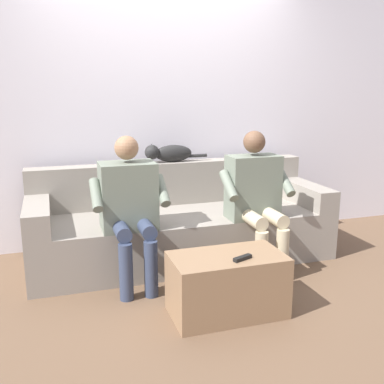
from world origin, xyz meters
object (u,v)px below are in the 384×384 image
Objects in this scene: couch at (180,225)px; person_right_seated at (129,202)px; coffee_table at (227,285)px; cat_on_backrest at (168,153)px; remote_black at (243,258)px; person_left_seated at (256,194)px.

person_right_seated is (0.51, 0.40, 0.35)m from couch.
person_right_seated is (0.51, -0.70, 0.43)m from coffee_table.
remote_black is (-0.09, 1.50, -0.47)m from cat_on_backrest.
couch is 18.46× the size of remote_black.
cat_on_backrest is at bearing -88.79° from coffee_table.
coffee_table is at bearing 91.21° from cat_on_backrest.
person_left_seated is at bearing 177.88° from person_right_seated.
cat_on_backrest reaches higher than coffee_table.
couch is 1.21m from remote_black.
person_left_seated is 1.01× the size of person_right_seated.
person_left_seated reaches higher than coffee_table.
couch is at bearing -40.47° from person_left_seated.
coffee_table is 0.25m from remote_black.
remote_black is at bearing 93.49° from cat_on_backrest.
couch is 3.44× the size of coffee_table.
person_right_seated is 8.14× the size of remote_black.
cat_on_backrest is at bearing -107.94° from remote_black.
remote_black is at bearing 59.26° from person_left_seated.
coffee_table is 0.65× the size of person_left_seated.
person_right_seated is 1.01m from remote_black.
person_left_seated reaches higher than person_right_seated.
remote_black reaches higher than coffee_table.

